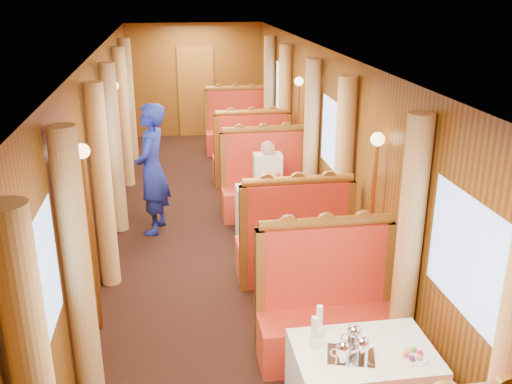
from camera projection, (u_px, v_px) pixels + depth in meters
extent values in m
cube|color=brown|center=(196.00, 92.00, 12.83)|extent=(0.80, 0.04, 2.00)
cube|color=#B3131A|center=(328.00, 336.00, 5.30)|extent=(1.30, 0.55, 0.45)
cube|color=#B3131A|center=(324.00, 266.00, 5.29)|extent=(1.30, 0.12, 0.80)
cylinder|color=brown|center=(326.00, 222.00, 5.13)|extent=(1.23, 0.10, 0.10)
cube|color=white|center=(277.00, 217.00, 7.62)|extent=(1.05, 0.72, 0.75)
cube|color=#B3131A|center=(292.00, 259.00, 6.79)|extent=(1.30, 0.55, 0.45)
cube|color=#B3131A|center=(297.00, 217.00, 6.37)|extent=(1.30, 0.12, 0.80)
cylinder|color=brown|center=(298.00, 180.00, 6.22)|extent=(1.23, 0.10, 0.10)
cube|color=#B3131A|center=(265.00, 202.00, 8.55)|extent=(1.30, 0.55, 0.45)
cube|color=#B3131A|center=(263.00, 158.00, 8.53)|extent=(1.30, 0.12, 0.80)
cylinder|color=brown|center=(264.00, 129.00, 8.38)|extent=(1.23, 0.10, 0.10)
cube|color=white|center=(243.00, 147.00, 10.86)|extent=(1.05, 0.72, 0.75)
cube|color=#B3131A|center=(251.00, 169.00, 10.03)|extent=(1.30, 0.55, 0.45)
cube|color=#B3131A|center=(252.00, 138.00, 9.62)|extent=(1.30, 0.12, 0.80)
cylinder|color=brown|center=(252.00, 112.00, 9.47)|extent=(1.23, 0.10, 0.10)
cube|color=#B3131A|center=(238.00, 141.00, 11.80)|extent=(1.30, 0.55, 0.45)
cube|color=#B3131A|center=(236.00, 109.00, 11.78)|extent=(1.30, 0.12, 0.80)
cylinder|color=brown|center=(236.00, 88.00, 11.63)|extent=(1.23, 0.10, 0.10)
cube|color=silver|center=(351.00, 356.00, 4.16)|extent=(0.40, 0.34, 0.01)
cylinder|color=white|center=(412.00, 357.00, 4.15)|extent=(0.23, 0.23, 0.01)
cylinder|color=white|center=(314.00, 343.00, 4.25)|extent=(0.08, 0.08, 0.08)
cylinder|color=white|center=(314.00, 328.00, 4.20)|extent=(0.05, 0.05, 0.18)
cylinder|color=white|center=(319.00, 331.00, 4.39)|extent=(0.08, 0.08, 0.08)
cylinder|color=white|center=(319.00, 316.00, 4.35)|extent=(0.05, 0.05, 0.18)
cylinder|color=silver|center=(278.00, 186.00, 7.43)|extent=(0.06, 0.06, 0.14)
cylinder|color=silver|center=(245.00, 124.00, 10.73)|extent=(0.06, 0.06, 0.14)
cylinder|color=tan|center=(78.00, 270.00, 4.52)|extent=(0.22, 0.22, 2.35)
cylinder|color=tan|center=(511.00, 359.00, 3.46)|extent=(0.22, 0.22, 2.35)
cylinder|color=tan|center=(409.00, 248.00, 4.90)|extent=(0.22, 0.22, 2.35)
cylinder|color=tan|center=(102.00, 188.00, 6.32)|extent=(0.22, 0.22, 2.35)
cylinder|color=tan|center=(114.00, 150.00, 7.76)|extent=(0.22, 0.22, 2.35)
cylinder|color=tan|center=(343.00, 176.00, 6.70)|extent=(0.22, 0.22, 2.35)
cylinder|color=tan|center=(311.00, 142.00, 8.15)|extent=(0.22, 0.22, 2.35)
cylinder|color=tan|center=(123.00, 118.00, 9.56)|extent=(0.22, 0.22, 2.35)
cylinder|color=tan|center=(129.00, 100.00, 11.01)|extent=(0.22, 0.22, 2.35)
cylinder|color=tan|center=(285.00, 113.00, 9.95)|extent=(0.22, 0.22, 2.35)
cylinder|color=tan|center=(269.00, 96.00, 11.40)|extent=(0.22, 0.22, 2.35)
cylinder|color=#BF8C3F|center=(93.00, 246.00, 5.50)|extent=(0.04, 0.04, 1.85)
sphere|color=#FFD18C|center=(82.00, 151.00, 5.17)|extent=(0.14, 0.14, 0.14)
cylinder|color=#BF8C3F|center=(371.00, 229.00, 5.89)|extent=(0.04, 0.04, 1.85)
sphere|color=#FFD18C|center=(378.00, 139.00, 5.56)|extent=(0.14, 0.14, 0.14)
cylinder|color=#BF8C3F|center=(119.00, 148.00, 8.75)|extent=(0.04, 0.04, 1.85)
sphere|color=#FFD18C|center=(114.00, 86.00, 8.42)|extent=(0.14, 0.14, 0.14)
cylinder|color=#BF8C3F|center=(297.00, 141.00, 9.14)|extent=(0.04, 0.04, 1.85)
sphere|color=#FFD18C|center=(299.00, 81.00, 8.81)|extent=(0.14, 0.14, 0.14)
imported|color=navy|center=(152.00, 169.00, 7.80)|extent=(0.57, 0.75, 1.82)
cube|color=beige|center=(268.00, 172.00, 8.21)|extent=(0.40, 0.24, 0.55)
sphere|color=tan|center=(268.00, 148.00, 8.09)|extent=(0.20, 0.20, 0.20)
cube|color=beige|center=(270.00, 191.00, 8.13)|extent=(0.36, 0.30, 0.14)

